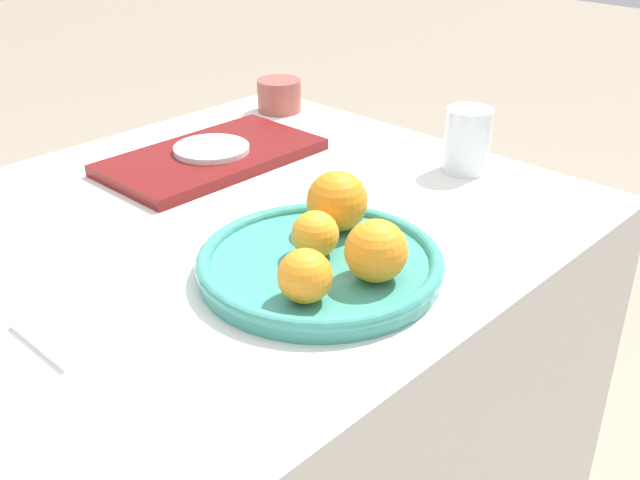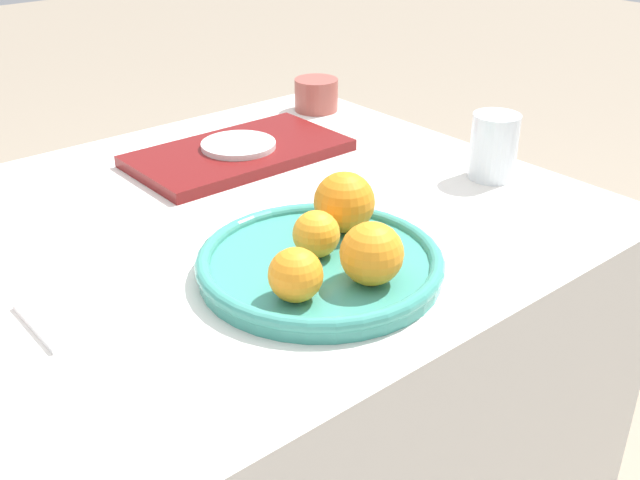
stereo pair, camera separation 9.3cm
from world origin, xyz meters
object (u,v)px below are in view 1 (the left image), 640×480
at_px(orange_0, 315,234).
at_px(serving_tray, 212,157).
at_px(side_plate, 211,149).
at_px(cup_1, 279,95).
at_px(napkin, 83,325).
at_px(fruit_platter, 320,264).
at_px(orange_3, 337,201).
at_px(orange_2, 305,276).
at_px(orange_1, 376,251).
at_px(water_glass, 467,140).

xyz_separation_m(orange_0, serving_tray, (0.15, 0.39, -0.04)).
relative_size(orange_0, side_plate, 0.47).
distance_m(cup_1, napkin, 0.82).
relative_size(fruit_platter, napkin, 2.62).
bearing_deg(serving_tray, fruit_platter, -110.67).
xyz_separation_m(fruit_platter, orange_3, (0.08, 0.04, 0.05)).
height_order(orange_2, cup_1, orange_2).
bearing_deg(side_plate, orange_1, -106.17).
height_order(orange_2, orange_3, orange_3).
bearing_deg(water_glass, orange_3, -176.60).
bearing_deg(serving_tray, napkin, -145.65).
xyz_separation_m(orange_3, cup_1, (0.35, 0.48, -0.03)).
bearing_deg(water_glass, cup_1, 88.87).
xyz_separation_m(orange_2, orange_3, (0.16, 0.10, 0.01)).
height_order(orange_1, side_plate, orange_1).
bearing_deg(orange_1, side_plate, 73.83).
xyz_separation_m(orange_0, napkin, (-0.28, 0.10, -0.05)).
bearing_deg(orange_1, orange_2, 163.48).
relative_size(side_plate, cup_1, 1.46).
xyz_separation_m(orange_1, serving_tray, (0.14, 0.48, -0.05)).
xyz_separation_m(orange_1, cup_1, (0.42, 0.61, -0.03)).
bearing_deg(napkin, water_glass, -4.01).
distance_m(orange_1, side_plate, 0.51).
bearing_deg(napkin, orange_3, -11.14).
bearing_deg(orange_3, orange_2, -148.86).
bearing_deg(water_glass, side_plate, 128.67).
distance_m(side_plate, napkin, 0.52).
bearing_deg(orange_3, serving_tray, 78.50).
distance_m(orange_0, orange_2, 0.11).
height_order(serving_tray, side_plate, side_plate).
bearing_deg(water_glass, napkin, 175.99).
distance_m(orange_0, water_glass, 0.42).
height_order(side_plate, cup_1, cup_1).
relative_size(orange_1, water_glass, 0.71).
relative_size(fruit_platter, orange_0, 5.20).
xyz_separation_m(orange_1, orange_2, (-0.09, 0.03, -0.01)).
bearing_deg(fruit_platter, side_plate, 69.33).
xyz_separation_m(orange_1, side_plate, (0.14, 0.48, -0.04)).
distance_m(orange_1, water_glass, 0.44).
bearing_deg(fruit_platter, cup_1, 50.63).
xyz_separation_m(side_plate, napkin, (-0.43, -0.29, -0.02)).
bearing_deg(orange_2, serving_tray, 62.94).
relative_size(orange_2, napkin, 0.53).
height_order(orange_0, orange_1, orange_1).
height_order(orange_2, napkin, orange_2).
height_order(orange_0, orange_3, orange_3).
bearing_deg(orange_0, side_plate, 69.26).
bearing_deg(cup_1, orange_2, -131.50).
bearing_deg(orange_0, water_glass, 7.00).
relative_size(serving_tray, napkin, 3.08).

